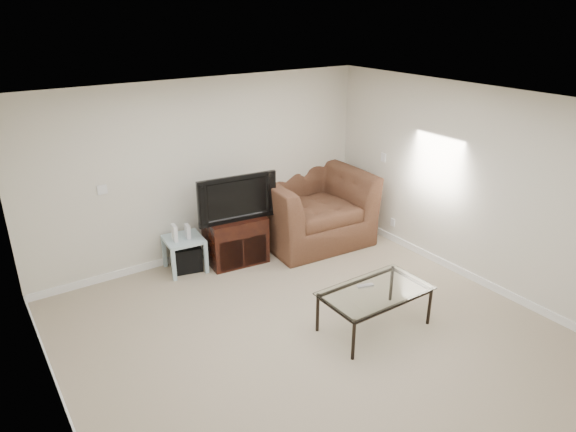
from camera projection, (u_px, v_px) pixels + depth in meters
floor at (311, 336)px, 5.62m from camera, size 5.00×5.00×0.00m
ceiling at (316, 107)px, 4.66m from camera, size 5.00×5.00×0.00m
wall_back at (205, 170)px, 7.06m from camera, size 5.00×0.02×2.50m
wall_left at (46, 309)px, 3.85m from camera, size 0.02×5.00×2.50m
wall_right at (473, 187)px, 6.43m from camera, size 0.02×5.00×2.50m
plate_back at (102, 190)px, 6.33m from camera, size 0.12×0.02×0.12m
plate_right_switch at (383, 157)px, 7.65m from camera, size 0.02×0.09×0.13m
plate_right_outlet at (393, 222)px, 7.78m from camera, size 0.02×0.08×0.12m
tv_stand at (236, 239)px, 7.16m from camera, size 0.85×0.63×0.66m
dvd_player at (236, 226)px, 7.04m from camera, size 0.51×0.38×0.07m
television at (235, 196)px, 6.89m from camera, size 1.04×0.31×0.64m
side_table at (185, 254)px, 6.95m from camera, size 0.54×0.54×0.47m
subwoofer at (187, 257)px, 7.00m from camera, size 0.43×0.43×0.36m
game_console at (175, 233)px, 6.75m from camera, size 0.07×0.16×0.22m
game_case at (188, 231)px, 6.83m from camera, size 0.07×0.14×0.19m
recliner at (310, 196)px, 7.68m from camera, size 1.69×1.16×1.42m
coffee_table at (374, 309)px, 5.69m from camera, size 1.21×0.69×0.47m
remote at (365, 286)px, 5.67m from camera, size 0.20×0.11×0.02m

